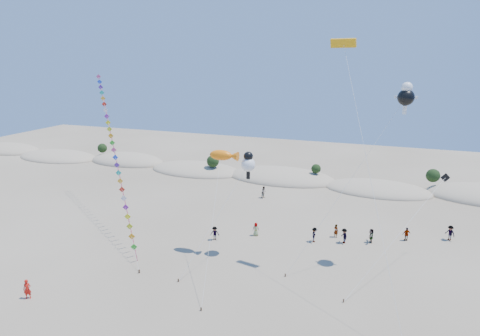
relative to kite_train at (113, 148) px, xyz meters
name	(u,v)px	position (x,y,z in m)	size (l,w,h in m)	color
dune_ridge	(287,178)	(16.25, 24.86, -9.32)	(145.30, 11.49, 5.57)	tan
kite_train	(113,148)	(0.00, 0.00, 0.00)	(19.53, 20.30, 18.51)	#3F2D1E
fish_kite	(224,156)	(16.20, -3.54, 1.11)	(3.82, 11.37, 11.10)	#3F2D1E
cartoon_kite_low	(248,163)	(18.71, -3.27, 0.48)	(4.97, 8.48, 11.09)	#3F2D1E
cartoon_kite_high	(406,96)	(32.88, -0.22, 7.33)	(10.29, 7.29, 18.02)	#3F2D1E
parafoil_kite	(344,48)	(27.35, -2.59, 11.50)	(8.16, 13.10, 21.79)	#3F2D1E
dark_kite	(419,210)	(35.17, -0.10, -3.52)	(8.82, 12.96, 8.85)	#3F2D1E
flyer_foreground	(27,289)	(3.59, -17.75, -8.55)	(0.64, 0.42, 1.77)	red
beachgoers	(330,228)	(26.34, 4.41, -8.59)	(26.50, 16.72, 1.78)	slate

